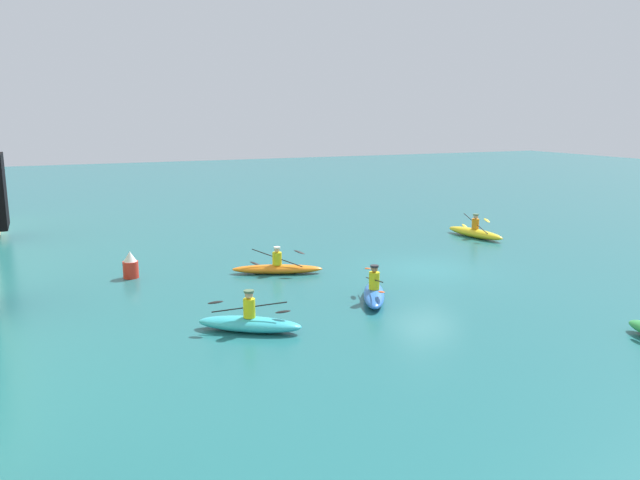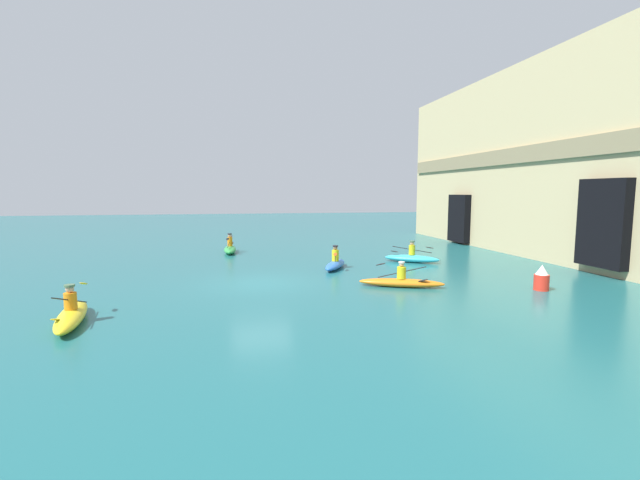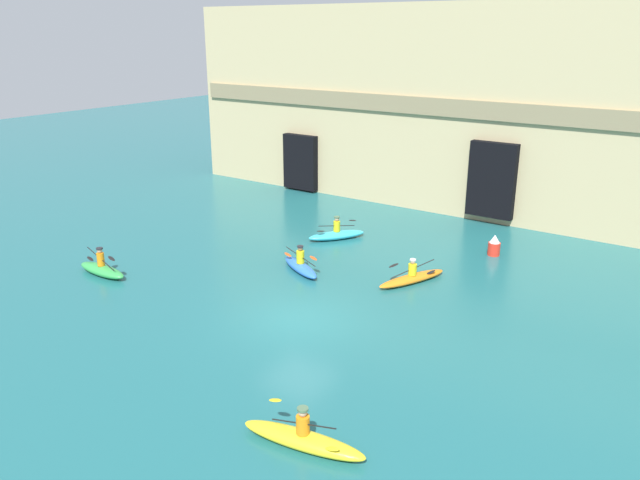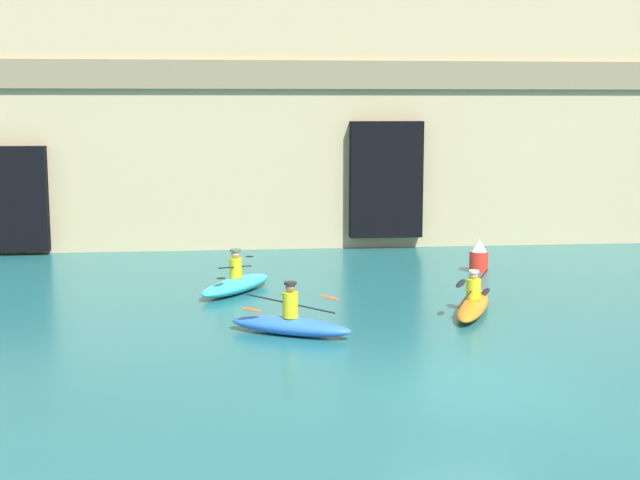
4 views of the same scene
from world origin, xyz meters
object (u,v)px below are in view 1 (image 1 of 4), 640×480
kayak_orange (277,268)px  kayak_cyan (250,323)px  kayak_blue (374,293)px  kayak_yellow (475,232)px  marker_buoy (131,266)px

kayak_orange → kayak_cyan: 6.40m
kayak_blue → kayak_yellow: 12.08m
kayak_yellow → kayak_orange: size_ratio=1.02×
kayak_orange → kayak_blue: bearing=132.2°
kayak_yellow → kayak_orange: kayak_yellow is taller
kayak_blue → kayak_yellow: size_ratio=0.81×
kayak_blue → kayak_cyan: (-1.14, 4.58, -0.01)m
kayak_yellow → marker_buoy: bearing=-95.7°
kayak_blue → marker_buoy: size_ratio=2.81×
kayak_yellow → kayak_blue: bearing=-62.4°
kayak_orange → marker_buoy: (1.62, 5.17, 0.25)m
kayak_yellow → kayak_cyan: bearing=-68.9°
kayak_blue → kayak_yellow: bearing=154.7°
kayak_yellow → marker_buoy: size_ratio=3.48×
kayak_cyan → marker_buoy: 7.66m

